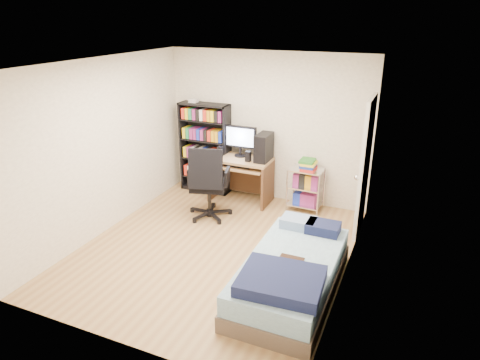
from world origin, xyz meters
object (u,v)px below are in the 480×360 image
at_px(bed, 291,274).
at_px(computer_desk, 248,162).
at_px(media_shelf, 205,147).
at_px(office_chair, 209,195).

bearing_deg(bed, computer_desk, 123.16).
distance_m(media_shelf, bed, 3.38).
height_order(media_shelf, computer_desk, media_shelf).
height_order(computer_desk, office_chair, computer_desk).
xyz_separation_m(computer_desk, bed, (1.47, -2.24, -0.45)).
height_order(office_chair, bed, office_chair).
relative_size(media_shelf, bed, 0.84).
xyz_separation_m(media_shelf, bed, (2.34, -2.38, -0.57)).
bearing_deg(media_shelf, bed, -45.46).
height_order(media_shelf, bed, media_shelf).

